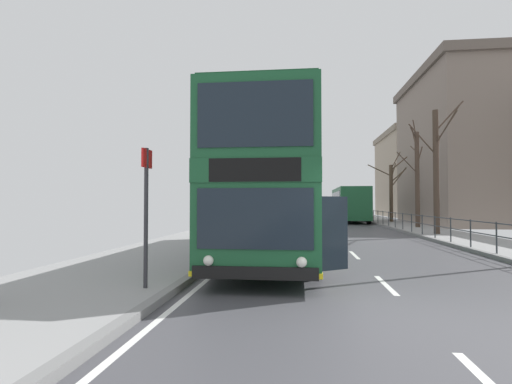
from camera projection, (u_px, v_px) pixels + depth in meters
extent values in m
cube|color=#444449|center=(424.00, 324.00, 5.71)|extent=(8.40, 140.00, 0.06)
cube|color=silver|center=(386.00, 285.00, 8.30)|extent=(0.12, 2.00, 0.00)
cube|color=silver|center=(354.00, 255.00, 13.06)|extent=(0.12, 2.00, 0.00)
cube|color=silver|center=(340.00, 241.00, 17.83)|extent=(0.12, 2.00, 0.00)
cube|color=silver|center=(331.00, 233.00, 22.60)|extent=(0.12, 2.00, 0.00)
cube|color=silver|center=(326.00, 228.00, 27.36)|extent=(0.12, 2.00, 0.00)
cube|color=silver|center=(322.00, 224.00, 32.13)|extent=(0.12, 2.00, 0.00)
cube|color=silver|center=(319.00, 221.00, 36.90)|extent=(0.12, 2.00, 0.00)
cube|color=silver|center=(317.00, 219.00, 41.67)|extent=(0.12, 2.00, 0.00)
cube|color=silver|center=(315.00, 218.00, 46.43)|extent=(0.12, 2.00, 0.00)
cube|color=silver|center=(314.00, 216.00, 51.20)|extent=(0.12, 2.00, 0.00)
cube|color=silver|center=(313.00, 215.00, 55.97)|extent=(0.12, 2.00, 0.00)
cube|color=silver|center=(167.00, 313.00, 6.16)|extent=(0.12, 133.00, 0.00)
cube|color=slate|center=(146.00, 308.00, 6.20)|extent=(0.20, 140.00, 0.14)
cube|color=gray|center=(25.00, 304.00, 6.44)|extent=(4.00, 140.00, 0.14)
cube|color=#19512D|center=(274.00, 218.00, 12.89)|extent=(2.54, 11.35, 1.80)
cube|color=#19512D|center=(274.00, 184.00, 12.92)|extent=(2.55, 11.40, 0.47)
cube|color=#19512D|center=(274.00, 153.00, 12.95)|extent=(2.54, 11.35, 1.65)
cube|color=#154527|center=(274.00, 127.00, 12.98)|extent=(2.46, 11.01, 0.08)
cube|color=#19232D|center=(254.00, 219.00, 7.25)|extent=(2.21, 0.03, 1.16)
cube|color=black|center=(254.00, 170.00, 7.27)|extent=(1.76, 0.03, 0.45)
cube|color=#19232D|center=(254.00, 114.00, 7.30)|extent=(2.21, 0.03, 1.25)
cube|color=black|center=(254.00, 273.00, 7.21)|extent=(2.39, 0.09, 0.24)
cube|color=yellow|center=(274.00, 244.00, 12.87)|extent=(2.56, 11.40, 0.10)
cube|color=#19232D|center=(312.00, 211.00, 13.04)|extent=(0.04, 8.85, 0.94)
cube|color=#19232D|center=(312.00, 150.00, 12.81)|extent=(0.04, 10.21, 0.99)
cube|color=#19232D|center=(238.00, 211.00, 13.32)|extent=(0.04, 8.85, 0.94)
cube|color=#19232D|center=(237.00, 151.00, 13.10)|extent=(0.04, 10.21, 0.99)
sphere|color=white|center=(302.00, 262.00, 7.11)|extent=(0.20, 0.20, 0.20)
sphere|color=white|center=(208.00, 261.00, 7.31)|extent=(0.20, 0.20, 0.20)
cube|color=#19232D|center=(333.00, 233.00, 8.12)|extent=(0.68, 0.49, 1.55)
cube|color=black|center=(316.00, 232.00, 8.46)|extent=(0.10, 0.90, 1.55)
cylinder|color=black|center=(315.00, 255.00, 9.29)|extent=(0.30, 1.04, 1.04)
cylinder|color=black|center=(217.00, 253.00, 9.55)|extent=(0.30, 1.04, 1.04)
cylinder|color=black|center=(308.00, 232.00, 16.48)|extent=(0.30, 1.04, 1.04)
cylinder|color=black|center=(252.00, 232.00, 16.75)|extent=(0.30, 1.04, 1.04)
cube|color=#19512D|center=(350.00, 203.00, 36.13)|extent=(2.67, 10.30, 2.82)
cube|color=#19232D|center=(336.00, 199.00, 36.31)|extent=(0.14, 8.72, 1.35)
cube|color=#19232D|center=(363.00, 199.00, 35.98)|extent=(0.14, 8.72, 1.35)
cube|color=#19232D|center=(344.00, 201.00, 41.24)|extent=(2.17, 0.06, 1.69)
cylinder|color=black|center=(334.00, 216.00, 39.36)|extent=(0.29, 0.96, 0.96)
cylinder|color=black|center=(358.00, 216.00, 39.05)|extent=(0.29, 0.96, 0.96)
cylinder|color=black|center=(340.00, 218.00, 32.95)|extent=(0.29, 0.96, 0.96)
cylinder|color=black|center=(369.00, 218.00, 32.64)|extent=(0.29, 0.96, 0.96)
cylinder|color=#2D3338|center=(497.00, 238.00, 12.38)|extent=(0.05, 0.05, 1.02)
cylinder|color=#2D3338|center=(471.00, 233.00, 14.27)|extent=(0.05, 0.05, 1.02)
cylinder|color=#2D3338|center=(451.00, 230.00, 16.15)|extent=(0.05, 0.05, 1.02)
cylinder|color=#2D3338|center=(435.00, 227.00, 18.03)|extent=(0.05, 0.05, 1.02)
cylinder|color=#2D3338|center=(422.00, 225.00, 19.92)|extent=(0.05, 0.05, 1.02)
cylinder|color=#2D3338|center=(412.00, 223.00, 21.80)|extent=(0.05, 0.05, 1.02)
cylinder|color=#2D3338|center=(403.00, 221.00, 23.69)|extent=(0.05, 0.05, 1.02)
cylinder|color=#2D3338|center=(395.00, 220.00, 25.57)|extent=(0.05, 0.05, 1.02)
cylinder|color=#2D3338|center=(389.00, 219.00, 27.46)|extent=(0.05, 0.05, 1.02)
cylinder|color=#2D3338|center=(383.00, 218.00, 29.34)|extent=(0.05, 0.05, 1.02)
cylinder|color=#2D3338|center=(378.00, 217.00, 31.22)|extent=(0.05, 0.05, 1.02)
cylinder|color=#2D3338|center=(374.00, 216.00, 33.11)|extent=(0.05, 0.05, 1.02)
cylinder|color=#2D3338|center=(435.00, 217.00, 18.05)|extent=(0.04, 30.36, 0.04)
cylinder|color=#2D3338|center=(435.00, 226.00, 18.04)|extent=(0.04, 30.36, 0.04)
cylinder|color=#2D2D33|center=(146.00, 218.00, 7.41)|extent=(0.08, 0.08, 2.69)
cube|color=red|center=(147.00, 158.00, 7.46)|extent=(0.04, 0.44, 0.36)
cylinder|color=#423328|center=(436.00, 172.00, 20.43)|extent=(0.30, 0.30, 6.58)
cylinder|color=#423328|center=(447.00, 125.00, 19.78)|extent=(0.79, 1.43, 1.82)
cylinder|color=#423328|center=(449.00, 116.00, 20.63)|extent=(1.65, 0.49, 1.72)
cylinder|color=#423328|center=(437.00, 150.00, 20.85)|extent=(0.60, 0.96, 1.74)
cylinder|color=#423328|center=(446.00, 128.00, 19.59)|extent=(0.50, 1.82, 1.39)
cylinder|color=#423328|center=(422.00, 139.00, 20.50)|extent=(1.46, 0.19, 1.71)
cylinder|color=#4C3D2D|center=(391.00, 193.00, 33.96)|extent=(0.31, 0.31, 4.99)
cylinder|color=#4C3D2D|center=(379.00, 170.00, 34.28)|extent=(1.99, 0.39, 1.11)
cylinder|color=#4C3D2D|center=(398.00, 175.00, 33.99)|extent=(1.38, 0.20, 1.28)
cylinder|color=#4C3D2D|center=(398.00, 177.00, 33.48)|extent=(1.17, 1.06, 1.71)
cylinder|color=#4C3D2D|center=(399.00, 164.00, 34.16)|extent=(1.59, 0.53, 1.29)
cylinder|color=#4C3D2D|center=(393.00, 171.00, 34.58)|extent=(0.80, 1.30, 1.56)
cylinder|color=#4C3D2D|center=(396.00, 161.00, 34.17)|extent=(1.00, 0.44, 1.64)
cylinder|color=#423328|center=(417.00, 179.00, 26.06)|extent=(0.30, 0.30, 6.45)
cylinder|color=#423328|center=(415.00, 131.00, 25.72)|extent=(0.58, 1.00, 1.38)
cylinder|color=#423328|center=(420.00, 156.00, 26.37)|extent=(0.63, 0.69, 1.39)
cylinder|color=#423328|center=(414.00, 149.00, 26.68)|extent=(0.17, 1.15, 0.63)
cylinder|color=#423328|center=(414.00, 134.00, 25.82)|extent=(0.69, 0.80, 0.80)
cylinder|color=#423328|center=(407.00, 163.00, 25.74)|extent=(1.59, 0.95, 1.39)
cylinder|color=#423328|center=(414.00, 138.00, 26.63)|extent=(0.15, 1.06, 1.71)
cube|color=slate|center=(498.00, 152.00, 32.30)|extent=(13.04, 13.74, 12.13)
cube|color=#5F534B|center=(497.00, 76.00, 32.49)|extent=(13.56, 14.29, 0.70)
cube|color=gray|center=(426.00, 177.00, 51.21)|extent=(10.63, 13.25, 10.50)
cube|color=slate|center=(425.00, 135.00, 51.37)|extent=(11.05, 13.78, 0.70)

